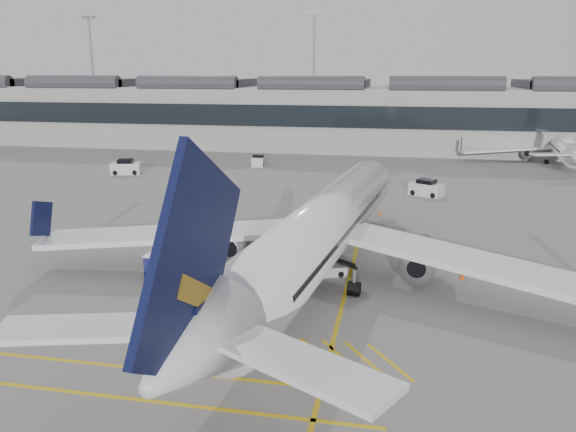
% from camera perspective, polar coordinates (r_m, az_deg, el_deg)
% --- Properties ---
extents(ground, '(220.00, 220.00, 0.00)m').
position_cam_1_polar(ground, '(37.83, -9.75, -7.43)').
color(ground, gray).
rests_on(ground, ground).
extents(terminal, '(200.00, 20.45, 12.40)m').
position_cam_1_polar(terminal, '(105.67, 4.15, 10.30)').
color(terminal, '#9E9E99').
rests_on(terminal, ground).
extents(light_masts, '(113.00, 0.60, 25.45)m').
position_cam_1_polar(light_masts, '(119.55, 4.27, 14.80)').
color(light_masts, slate).
rests_on(light_masts, ground).
extents(apron_markings, '(0.25, 60.00, 0.01)m').
position_cam_1_polar(apron_markings, '(45.01, 6.89, -3.68)').
color(apron_markings, gold).
rests_on(apron_markings, ground).
extents(airliner_main, '(40.56, 44.57, 11.88)m').
position_cam_1_polar(airliner_main, '(38.10, 3.35, -1.51)').
color(airliner_main, white).
rests_on(airliner_main, ground).
extents(airliner_far, '(30.46, 33.44, 8.90)m').
position_cam_1_polar(airliner_far, '(97.18, 26.05, 6.40)').
color(airliner_far, white).
rests_on(airliner_far, ground).
extents(belt_loader, '(4.62, 2.63, 1.83)m').
position_cam_1_polar(belt_loader, '(39.84, 3.13, -5.25)').
color(belt_loader, beige).
rests_on(belt_loader, ground).
extents(baggage_cart_a, '(1.95, 1.75, 1.74)m').
position_cam_1_polar(baggage_cart_a, '(43.81, -3.41, -2.84)').
color(baggage_cart_a, gray).
rests_on(baggage_cart_a, ground).
extents(baggage_cart_b, '(1.94, 1.60, 2.02)m').
position_cam_1_polar(baggage_cart_b, '(39.33, -12.82, -5.03)').
color(baggage_cart_b, gray).
rests_on(baggage_cart_b, ground).
extents(baggage_cart_c, '(1.95, 1.79, 1.67)m').
position_cam_1_polar(baggage_cart_c, '(46.70, -7.26, -1.87)').
color(baggage_cart_c, gray).
rests_on(baggage_cart_c, ground).
extents(baggage_cart_d, '(1.95, 1.67, 1.90)m').
position_cam_1_polar(baggage_cart_d, '(41.46, -6.34, -3.81)').
color(baggage_cart_d, gray).
rests_on(baggage_cart_d, ground).
extents(ramp_agent_a, '(0.68, 0.57, 1.60)m').
position_cam_1_polar(ramp_agent_a, '(44.81, -2.04, -2.60)').
color(ramp_agent_a, '#DF430B').
rests_on(ramp_agent_a, ground).
extents(ramp_agent_b, '(1.00, 0.86, 1.75)m').
position_cam_1_polar(ramp_agent_b, '(39.27, -1.34, -5.00)').
color(ramp_agent_b, orange).
rests_on(ramp_agent_b, ground).
extents(pushback_tug, '(2.45, 1.54, 1.36)m').
position_cam_1_polar(pushback_tug, '(41.00, -10.13, -4.77)').
color(pushback_tug, '#585A4C').
rests_on(pushback_tug, ground).
extents(safety_cone_nose, '(0.33, 0.33, 0.46)m').
position_cam_1_polar(safety_cone_nose, '(56.64, 9.28, 0.30)').
color(safety_cone_nose, '#F24C0A').
rests_on(safety_cone_nose, ground).
extents(safety_cone_engine, '(0.38, 0.38, 0.53)m').
position_cam_1_polar(safety_cone_engine, '(40.92, 17.29, -5.78)').
color(safety_cone_engine, '#F24C0A').
rests_on(safety_cone_engine, ground).
extents(service_van_left, '(4.36, 2.93, 2.05)m').
position_cam_1_polar(service_van_left, '(81.42, -16.13, 4.77)').
color(service_van_left, silver).
rests_on(service_van_left, ground).
extents(service_van_mid, '(2.05, 3.58, 1.76)m').
position_cam_1_polar(service_van_mid, '(85.25, -3.01, 5.65)').
color(service_van_mid, silver).
rests_on(service_van_mid, ground).
extents(service_van_right, '(4.14, 3.33, 1.90)m').
position_cam_1_polar(service_van_right, '(66.62, 13.86, 2.76)').
color(service_van_right, silver).
rests_on(service_van_right, ground).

